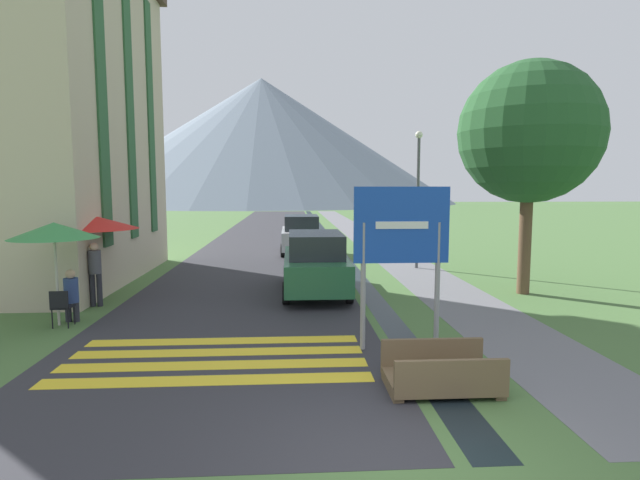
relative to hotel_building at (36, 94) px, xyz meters
The scene contains 20 objects.
ground_plane 13.80m from the hotel_building, 40.41° to the left, with size 160.00×160.00×0.00m, color #476B38.
road 20.24m from the hotel_building, 69.04° to the left, with size 6.40×60.00×0.01m.
footpath 23.04m from the hotel_building, 54.17° to the left, with size 2.20×60.00×0.01m.
drainage_channel 21.78m from the hotel_building, 59.52° to the left, with size 0.60×60.00×0.00m.
crosswalk_marking 12.38m from the hotel_building, 50.00° to the right, with size 5.44×2.54×0.01m.
mountain_distant 88.08m from the hotel_building, 88.33° to the left, with size 78.39×78.39×25.26m.
hotel_building is the anchor object (origin of this frame).
road_sign 13.63m from the hotel_building, 37.03° to the right, with size 1.84×0.11×3.15m.
footbridge 15.62m from the hotel_building, 42.81° to the right, with size 1.70×1.10×0.65m.
parked_car_near 10.75m from the hotel_building, 16.21° to the right, with size 1.91×4.56×1.82m.
parked_car_far 12.08m from the hotel_building, 36.09° to the left, with size 1.92×4.21×1.82m.
cafe_chair_far_right 6.53m from the hotel_building, 39.81° to the right, with size 0.40×0.40×0.85m.
cafe_chair_nearest 8.77m from the hotel_building, 62.20° to the right, with size 0.40×0.40×0.85m.
cafe_chair_middle 7.18m from the hotel_building, 53.30° to the right, with size 0.40×0.40×0.85m.
cafe_umbrella_front_green 7.58m from the hotel_building, 62.59° to the right, with size 1.91×1.91×2.36m.
cafe_umbrella_middle_red 5.84m from the hotel_building, 48.15° to the right, with size 2.41×2.41×2.37m.
person_seated_far 8.34m from the hotel_building, 59.93° to the right, with size 0.32×0.32×1.24m.
person_standing_terrace 7.21m from the hotel_building, 51.33° to the right, with size 0.32×0.32×1.70m.
streetlamp 13.65m from the hotel_building, ahead, with size 0.28×0.28×5.27m.
tree_by_path 15.53m from the hotel_building, 11.29° to the right, with size 4.05×4.05×6.73m.
Camera 1 is at (-1.14, -5.20, 3.14)m, focal length 28.00 mm.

